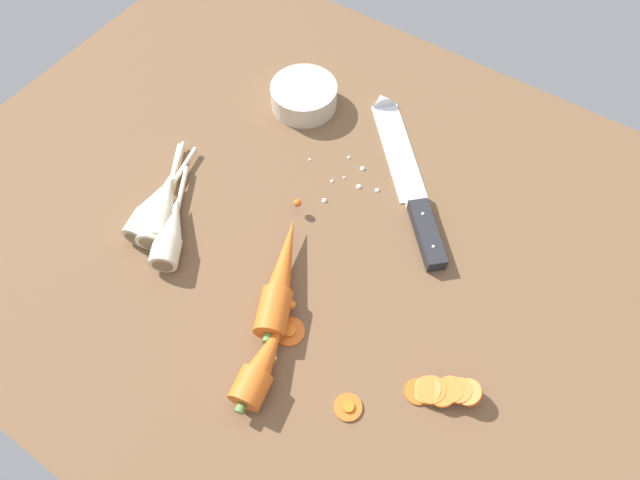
{
  "coord_description": "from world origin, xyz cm",
  "views": [
    {
      "loc": [
        24.25,
        -38.2,
        72.31
      ],
      "look_at": [
        0.0,
        -2.0,
        1.5
      ],
      "focal_mm": 33.02,
      "sensor_mm": 36.0,
      "label": 1
    }
  ],
  "objects_px": {
    "chefs_knife": "(405,170)",
    "whole_carrot": "(281,278)",
    "carrot_slice_stray_near": "(348,407)",
    "parsnip_mid_left": "(164,206)",
    "carrot_slice_stray_mid": "(289,331)",
    "whole_carrot_second": "(263,362)",
    "parsnip_front": "(155,206)",
    "prep_bowl": "(304,95)",
    "carrot_slice_stack": "(442,391)",
    "parsnip_back": "(171,230)",
    "parsnip_mid_right": "(161,207)"
  },
  "relations": [
    {
      "from": "parsnip_front",
      "to": "carrot_slice_stray_mid",
      "type": "distance_m",
      "value": 0.28
    },
    {
      "from": "whole_carrot_second",
      "to": "prep_bowl",
      "type": "relative_size",
      "value": 1.43
    },
    {
      "from": "chefs_knife",
      "to": "carrot_slice_stray_near",
      "type": "relative_size",
      "value": 7.8
    },
    {
      "from": "whole_carrot",
      "to": "prep_bowl",
      "type": "height_order",
      "value": "whole_carrot"
    },
    {
      "from": "chefs_knife",
      "to": "prep_bowl",
      "type": "relative_size",
      "value": 2.49
    },
    {
      "from": "chefs_knife",
      "to": "parsnip_mid_left",
      "type": "relative_size",
      "value": 1.63
    },
    {
      "from": "chefs_knife",
      "to": "parsnip_mid_right",
      "type": "distance_m",
      "value": 0.37
    },
    {
      "from": "chefs_knife",
      "to": "carrot_slice_stray_mid",
      "type": "relative_size",
      "value": 6.66
    },
    {
      "from": "parsnip_front",
      "to": "parsnip_mid_right",
      "type": "xyz_separation_m",
      "value": [
        0.01,
        0.0,
        -0.0
      ]
    },
    {
      "from": "whole_carrot_second",
      "to": "carrot_slice_stack",
      "type": "relative_size",
      "value": 1.81
    },
    {
      "from": "parsnip_front",
      "to": "prep_bowl",
      "type": "xyz_separation_m",
      "value": [
        0.05,
        0.3,
        0.0
      ]
    },
    {
      "from": "carrot_slice_stray_near",
      "to": "parsnip_back",
      "type": "bearing_deg",
      "value": 168.88
    },
    {
      "from": "parsnip_front",
      "to": "prep_bowl",
      "type": "bearing_deg",
      "value": 79.89
    },
    {
      "from": "whole_carrot_second",
      "to": "parsnip_mid_right",
      "type": "distance_m",
      "value": 0.29
    },
    {
      "from": "parsnip_mid_right",
      "to": "carrot_slice_stray_near",
      "type": "distance_m",
      "value": 0.39
    },
    {
      "from": "whole_carrot",
      "to": "parsnip_mid_left",
      "type": "height_order",
      "value": "whole_carrot"
    },
    {
      "from": "carrot_slice_stack",
      "to": "carrot_slice_stray_mid",
      "type": "distance_m",
      "value": 0.21
    },
    {
      "from": "parsnip_mid_left",
      "to": "parsnip_back",
      "type": "height_order",
      "value": "same"
    },
    {
      "from": "parsnip_mid_left",
      "to": "carrot_slice_stray_mid",
      "type": "distance_m",
      "value": 0.27
    },
    {
      "from": "parsnip_front",
      "to": "carrot_slice_stack",
      "type": "relative_size",
      "value": 2.12
    },
    {
      "from": "carrot_slice_stack",
      "to": "parsnip_front",
      "type": "bearing_deg",
      "value": 179.1
    },
    {
      "from": "parsnip_back",
      "to": "carrot_slice_stray_mid",
      "type": "bearing_deg",
      "value": -6.57
    },
    {
      "from": "chefs_knife",
      "to": "whole_carrot",
      "type": "xyz_separation_m",
      "value": [
        -0.04,
        -0.27,
        0.01
      ]
    },
    {
      "from": "parsnip_mid_left",
      "to": "parsnip_mid_right",
      "type": "distance_m",
      "value": 0.0
    },
    {
      "from": "carrot_slice_stray_near",
      "to": "prep_bowl",
      "type": "xyz_separation_m",
      "value": [
        -0.33,
        0.39,
        0.02
      ]
    },
    {
      "from": "parsnip_back",
      "to": "chefs_knife",
      "type": "bearing_deg",
      "value": 53.05
    },
    {
      "from": "carrot_slice_stray_near",
      "to": "prep_bowl",
      "type": "bearing_deg",
      "value": 130.63
    },
    {
      "from": "carrot_slice_stray_mid",
      "to": "whole_carrot",
      "type": "bearing_deg",
      "value": 133.92
    },
    {
      "from": "carrot_slice_stray_mid",
      "to": "whole_carrot_second",
      "type": "bearing_deg",
      "value": -87.98
    },
    {
      "from": "whole_carrot_second",
      "to": "carrot_slice_stray_mid",
      "type": "height_order",
      "value": "whole_carrot_second"
    },
    {
      "from": "parsnip_back",
      "to": "carrot_slice_stack",
      "type": "bearing_deg",
      "value": 1.52
    },
    {
      "from": "chefs_knife",
      "to": "prep_bowl",
      "type": "distance_m",
      "value": 0.21
    },
    {
      "from": "chefs_knife",
      "to": "parsnip_back",
      "type": "height_order",
      "value": "parsnip_back"
    },
    {
      "from": "parsnip_mid_left",
      "to": "parsnip_mid_right",
      "type": "relative_size",
      "value": 0.92
    },
    {
      "from": "prep_bowl",
      "to": "parsnip_mid_right",
      "type": "bearing_deg",
      "value": -98.73
    },
    {
      "from": "parsnip_mid_right",
      "to": "parsnip_back",
      "type": "bearing_deg",
      "value": -29.9
    },
    {
      "from": "carrot_slice_stray_near",
      "to": "prep_bowl",
      "type": "relative_size",
      "value": 0.32
    },
    {
      "from": "whole_carrot",
      "to": "carrot_slice_stack",
      "type": "xyz_separation_m",
      "value": [
        0.25,
        -0.01,
        -0.01
      ]
    },
    {
      "from": "whole_carrot",
      "to": "parsnip_back",
      "type": "distance_m",
      "value": 0.18
    },
    {
      "from": "whole_carrot",
      "to": "parsnip_back",
      "type": "bearing_deg",
      "value": -171.85
    },
    {
      "from": "prep_bowl",
      "to": "carrot_slice_stray_near",
      "type": "bearing_deg",
      "value": -49.37
    },
    {
      "from": "parsnip_front",
      "to": "whole_carrot_second",
      "type": "bearing_deg",
      "value": -20.52
    },
    {
      "from": "parsnip_mid_left",
      "to": "prep_bowl",
      "type": "relative_size",
      "value": 1.53
    },
    {
      "from": "parsnip_mid_left",
      "to": "carrot_slice_stack",
      "type": "bearing_deg",
      "value": -1.89
    },
    {
      "from": "whole_carrot_second",
      "to": "chefs_knife",
      "type": "bearing_deg",
      "value": 91.11
    },
    {
      "from": "chefs_knife",
      "to": "prep_bowl",
      "type": "xyz_separation_m",
      "value": [
        -0.21,
        0.03,
        0.01
      ]
    },
    {
      "from": "parsnip_mid_left",
      "to": "carrot_slice_stray_near",
      "type": "xyz_separation_m",
      "value": [
        0.38,
        -0.09,
        -0.02
      ]
    },
    {
      "from": "parsnip_back",
      "to": "carrot_slice_stray_mid",
      "type": "height_order",
      "value": "parsnip_back"
    },
    {
      "from": "whole_carrot",
      "to": "parsnip_back",
      "type": "xyz_separation_m",
      "value": [
        -0.18,
        -0.03,
        -0.0
      ]
    },
    {
      "from": "parsnip_mid_left",
      "to": "parsnip_mid_right",
      "type": "xyz_separation_m",
      "value": [
        -0.0,
        -0.0,
        -0.0
      ]
    }
  ]
}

